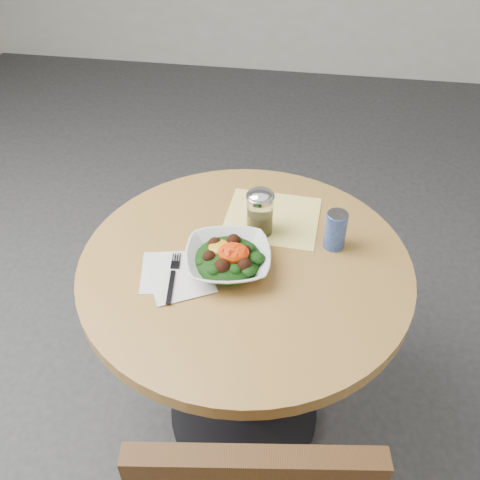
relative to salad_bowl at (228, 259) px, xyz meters
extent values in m
plane|color=#2D2D30|center=(0.04, 0.03, -0.78)|extent=(6.00, 6.00, 0.00)
cylinder|color=black|center=(0.04, 0.03, -0.77)|extent=(0.52, 0.52, 0.03)
cylinder|color=black|center=(0.04, 0.03, -0.43)|extent=(0.10, 0.10, 0.71)
cylinder|color=#BB9543|center=(0.04, 0.03, -0.05)|extent=(0.90, 0.90, 0.04)
cube|color=yellow|center=(0.09, 0.23, -0.03)|extent=(0.28, 0.26, 0.00)
cube|color=silver|center=(-0.15, -0.04, -0.03)|extent=(0.19, 0.19, 0.00)
cube|color=silver|center=(-0.11, -0.06, -0.03)|extent=(0.21, 0.21, 0.00)
imported|color=silver|center=(0.00, 0.00, 0.00)|extent=(0.26, 0.26, 0.05)
ellipsoid|color=black|center=(0.00, 0.00, -0.01)|extent=(0.18, 0.18, 0.06)
ellipsoid|color=gold|center=(-0.03, 0.02, 0.02)|extent=(0.06, 0.06, 0.02)
ellipsoid|color=#F53105|center=(0.02, -0.01, 0.03)|extent=(0.08, 0.07, 0.04)
cube|color=black|center=(-0.13, -0.10, -0.03)|extent=(0.03, 0.12, 0.00)
cube|color=black|center=(-0.14, -0.01, -0.03)|extent=(0.03, 0.07, 0.00)
cylinder|color=silver|center=(0.06, 0.16, 0.03)|extent=(0.07, 0.07, 0.11)
cylinder|color=#9E8E4A|center=(0.06, 0.16, 0.00)|extent=(0.06, 0.06, 0.06)
cylinder|color=white|center=(0.06, 0.16, 0.09)|extent=(0.08, 0.08, 0.01)
ellipsoid|color=white|center=(0.06, 0.16, 0.10)|extent=(0.07, 0.07, 0.03)
cylinder|color=navy|center=(0.27, 0.13, 0.02)|extent=(0.06, 0.06, 0.11)
cylinder|color=#B1B1B8|center=(0.27, 0.13, 0.08)|extent=(0.06, 0.06, 0.00)
cube|color=#B1B1B8|center=(0.27, 0.14, 0.08)|extent=(0.01, 0.02, 0.00)
camera|label=1|loc=(0.19, -1.01, 0.95)|focal=40.00mm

